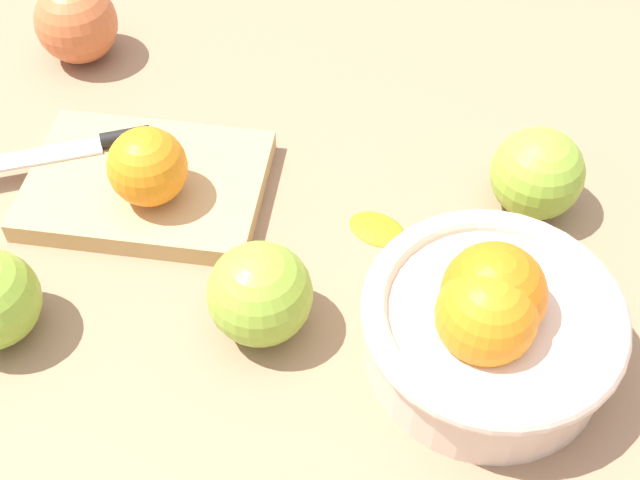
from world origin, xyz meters
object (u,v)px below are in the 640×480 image
object	(u,v)px
orange_on_board	(147,167)
apple_front_left	(537,174)
cutting_board	(146,185)
apple_back_center	(260,294)
bowl	(490,324)
knife	(89,145)
apple_front_right	(76,22)

from	to	relation	value
orange_on_board	apple_front_left	xyz separation A→B (m)	(-0.32, -0.05, -0.01)
cutting_board	apple_back_center	xyz separation A→B (m)	(-0.13, 0.12, 0.03)
bowl	orange_on_board	world-z (taller)	bowl
bowl	apple_front_left	bearing A→B (deg)	-102.92
knife	cutting_board	bearing A→B (deg)	154.74
apple_front_left	apple_back_center	bearing A→B (deg)	37.20
knife	apple_front_left	distance (m)	0.40
bowl	cutting_board	size ratio (longest dim) A/B	0.93
bowl	orange_on_board	size ratio (longest dim) A/B	2.86
apple_back_center	apple_front_right	bearing A→B (deg)	-50.90
apple_front_left	orange_on_board	bearing A→B (deg)	9.39
cutting_board	orange_on_board	size ratio (longest dim) A/B	3.06
knife	apple_front_right	world-z (taller)	apple_front_right
apple_back_center	apple_front_left	xyz separation A→B (m)	(-0.21, -0.16, -0.00)
apple_back_center	apple_front_left	world-z (taller)	apple_back_center
apple_front_left	apple_front_right	bearing A→B (deg)	-17.70
apple_front_left	cutting_board	bearing A→B (deg)	5.95
apple_back_center	knife	bearing A→B (deg)	-39.00
apple_back_center	orange_on_board	bearing A→B (deg)	-42.42
cutting_board	apple_back_center	distance (m)	0.18
cutting_board	knife	distance (m)	0.07
apple_back_center	apple_front_left	bearing A→B (deg)	-142.80
orange_on_board	apple_back_center	world-z (taller)	orange_on_board
orange_on_board	knife	xyz separation A→B (m)	(0.07, -0.05, -0.03)
apple_back_center	apple_front_left	size ratio (longest dim) A/B	1.01
cutting_board	apple_back_center	world-z (taller)	apple_back_center
cutting_board	apple_front_left	size ratio (longest dim) A/B	2.58
apple_front_left	knife	bearing A→B (deg)	1.08
knife	apple_front_right	size ratio (longest dim) A/B	1.81
cutting_board	bowl	bearing A→B (deg)	156.61
bowl	cutting_board	xyz separation A→B (m)	(0.30, -0.13, -0.04)
bowl	apple_front_right	world-z (taller)	bowl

